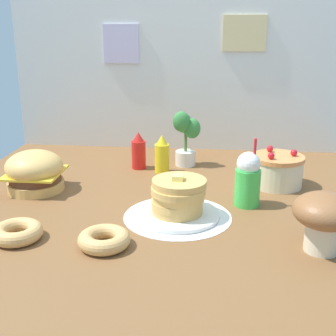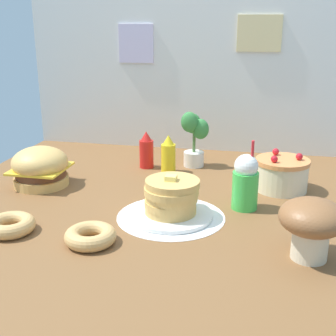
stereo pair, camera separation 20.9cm
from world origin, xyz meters
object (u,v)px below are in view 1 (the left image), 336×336
(potted_plant, at_px, (186,136))
(mushroom_stool, at_px, (325,216))
(layer_cake, at_px, (277,170))
(pancake_stack, at_px, (178,200))
(donut_chocolate, at_px, (104,239))
(donut_pink_glaze, at_px, (17,232))
(burger, at_px, (35,172))
(cream_soda_cup, at_px, (248,179))
(ketchup_bottle, at_px, (139,152))
(mustard_bottle, at_px, (162,155))

(potted_plant, bearing_deg, mushroom_stool, -59.99)
(layer_cake, xyz_separation_m, mushroom_stool, (0.08, -0.66, 0.05))
(pancake_stack, height_order, layer_cake, layer_cake)
(donut_chocolate, bearing_deg, layer_cake, 45.78)
(pancake_stack, height_order, donut_pink_glaze, pancake_stack)
(pancake_stack, distance_m, mushroom_stool, 0.58)
(burger, xyz_separation_m, cream_soda_cup, (1.00, -0.08, 0.03))
(pancake_stack, xyz_separation_m, ketchup_bottle, (-0.27, 0.63, 0.02))
(layer_cake, bearing_deg, burger, -171.03)
(potted_plant, bearing_deg, cream_soda_cup, -60.76)
(pancake_stack, relative_size, cream_soda_cup, 1.13)
(potted_plant, bearing_deg, donut_chocolate, -102.69)
(pancake_stack, distance_m, ketchup_bottle, 0.69)
(layer_cake, bearing_deg, cream_soda_cup, -121.18)
(layer_cake, height_order, potted_plant, potted_plant)
(pancake_stack, height_order, mushroom_stool, mushroom_stool)
(layer_cake, height_order, cream_soda_cup, cream_soda_cup)
(cream_soda_cup, distance_m, potted_plant, 0.63)
(mustard_bottle, xyz_separation_m, potted_plant, (0.12, 0.13, 0.07))
(ketchup_bottle, bearing_deg, donut_chocolate, -88.34)
(donut_chocolate, bearing_deg, pancake_stack, 50.11)
(donut_pink_glaze, bearing_deg, cream_soda_cup, 25.98)
(donut_pink_glaze, bearing_deg, ketchup_bottle, 70.95)
(layer_cake, xyz_separation_m, potted_plant, (-0.47, 0.29, 0.09))
(mustard_bottle, height_order, donut_pink_glaze, mustard_bottle)
(mustard_bottle, xyz_separation_m, donut_pink_glaze, (-0.44, -0.84, -0.06))
(donut_chocolate, xyz_separation_m, potted_plant, (0.23, 1.00, 0.14))
(ketchup_bottle, distance_m, mustard_bottle, 0.15)
(ketchup_bottle, relative_size, cream_soda_cup, 0.67)
(ketchup_bottle, height_order, cream_soda_cup, cream_soda_cup)
(ketchup_bottle, xyz_separation_m, potted_plant, (0.25, 0.08, 0.07))
(potted_plant, bearing_deg, ketchup_bottle, -162.44)
(mustard_bottle, bearing_deg, donut_pink_glaze, -117.87)
(pancake_stack, xyz_separation_m, donut_pink_glaze, (-0.58, -0.27, -0.05))
(ketchup_bottle, height_order, donut_chocolate, ketchup_bottle)
(mustard_bottle, distance_m, mushroom_stool, 1.05)
(mustard_bottle, bearing_deg, layer_cake, -14.40)
(ketchup_bottle, relative_size, donut_chocolate, 1.08)
(pancake_stack, xyz_separation_m, potted_plant, (-0.02, 0.71, 0.09))
(donut_chocolate, bearing_deg, mushroom_stool, 3.86)
(pancake_stack, relative_size, potted_plant, 1.11)
(donut_chocolate, bearing_deg, donut_pink_glaze, 175.96)
(cream_soda_cup, height_order, donut_pink_glaze, cream_soda_cup)
(ketchup_bottle, bearing_deg, donut_pink_glaze, -109.05)
(layer_cake, xyz_separation_m, mustard_bottle, (-0.59, 0.15, 0.02))
(burger, xyz_separation_m, donut_pink_glaze, (0.13, -0.51, -0.06))
(mustard_bottle, bearing_deg, mushroom_stool, -50.77)
(potted_plant, bearing_deg, pancake_stack, -88.63)
(cream_soda_cup, distance_m, donut_pink_glaze, 0.97)
(layer_cake, bearing_deg, mushroom_stool, -83.37)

